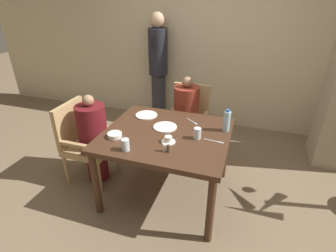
% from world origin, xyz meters
% --- Properties ---
extents(ground_plane, '(16.00, 16.00, 0.00)m').
position_xyz_m(ground_plane, '(0.00, 0.00, 0.00)').
color(ground_plane, '#7A664C').
extents(wall_back, '(8.00, 0.06, 2.80)m').
position_xyz_m(wall_back, '(0.00, 1.95, 1.40)').
color(wall_back, beige).
rests_on(wall_back, ground_plane).
extents(dining_table, '(1.23, 1.09, 0.76)m').
position_xyz_m(dining_table, '(0.00, 0.00, 0.67)').
color(dining_table, '#422819').
rests_on(dining_table, ground_plane).
extents(chair_left_side, '(0.49, 0.49, 0.93)m').
position_xyz_m(chair_left_side, '(-1.00, 0.00, 0.50)').
color(chair_left_side, tan).
rests_on(chair_left_side, ground_plane).
extents(diner_in_left_chair, '(0.32, 0.32, 1.06)m').
position_xyz_m(diner_in_left_chair, '(-0.86, 0.00, 0.54)').
color(diner_in_left_chair, '#5B1419').
rests_on(diner_in_left_chair, ground_plane).
extents(chair_far_side, '(0.49, 0.49, 0.93)m').
position_xyz_m(chair_far_side, '(0.00, 0.93, 0.50)').
color(chair_far_side, tan).
rests_on(chair_far_side, ground_plane).
extents(diner_in_far_chair, '(0.32, 0.32, 1.11)m').
position_xyz_m(diner_in_far_chair, '(-0.00, 0.79, 0.57)').
color(diner_in_far_chair, maroon).
rests_on(diner_in_far_chair, ground_plane).
extents(standing_host, '(0.30, 0.33, 1.75)m').
position_xyz_m(standing_host, '(-0.71, 1.72, 0.94)').
color(standing_host, '#2D2D33').
rests_on(standing_host, ground_plane).
extents(plate_main_left, '(0.24, 0.24, 0.01)m').
position_xyz_m(plate_main_left, '(-0.34, 0.32, 0.76)').
color(plate_main_left, white).
rests_on(plate_main_left, dining_table).
extents(plate_main_right, '(0.24, 0.24, 0.01)m').
position_xyz_m(plate_main_right, '(-0.05, 0.11, 0.76)').
color(plate_main_right, white).
rests_on(plate_main_right, dining_table).
extents(teacup_with_saucer, '(0.13, 0.13, 0.06)m').
position_xyz_m(teacup_with_saucer, '(0.07, -0.16, 0.78)').
color(teacup_with_saucer, white).
rests_on(teacup_with_saucer, dining_table).
extents(bowl_small, '(0.14, 0.14, 0.04)m').
position_xyz_m(bowl_small, '(-0.45, -0.23, 0.78)').
color(bowl_small, white).
rests_on(bowl_small, dining_table).
extents(water_bottle, '(0.07, 0.07, 0.23)m').
position_xyz_m(water_bottle, '(0.56, 0.23, 0.87)').
color(water_bottle, '#A3C6DB').
rests_on(water_bottle, dining_table).
extents(glass_tall_near, '(0.07, 0.07, 0.11)m').
position_xyz_m(glass_tall_near, '(-0.24, -0.41, 0.81)').
color(glass_tall_near, silver).
rests_on(glass_tall_near, dining_table).
extents(glass_tall_mid, '(0.07, 0.07, 0.11)m').
position_xyz_m(glass_tall_mid, '(0.31, -0.01, 0.81)').
color(glass_tall_mid, silver).
rests_on(glass_tall_mid, dining_table).
extents(salt_shaker, '(0.03, 0.03, 0.07)m').
position_xyz_m(salt_shaker, '(0.09, -0.32, 0.80)').
color(salt_shaker, white).
rests_on(salt_shaker, dining_table).
extents(pepper_shaker, '(0.03, 0.03, 0.07)m').
position_xyz_m(pepper_shaker, '(0.13, -0.32, 0.79)').
color(pepper_shaker, '#4C3D2D').
rests_on(pepper_shaker, dining_table).
extents(fork_beside_plate, '(0.15, 0.13, 0.00)m').
position_xyz_m(fork_beside_plate, '(0.19, 0.32, 0.76)').
color(fork_beside_plate, silver).
rests_on(fork_beside_plate, dining_table).
extents(knife_beside_plate, '(0.19, 0.03, 0.00)m').
position_xyz_m(knife_beside_plate, '(0.49, -0.02, 0.76)').
color(knife_beside_plate, silver).
rests_on(knife_beside_plate, dining_table).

